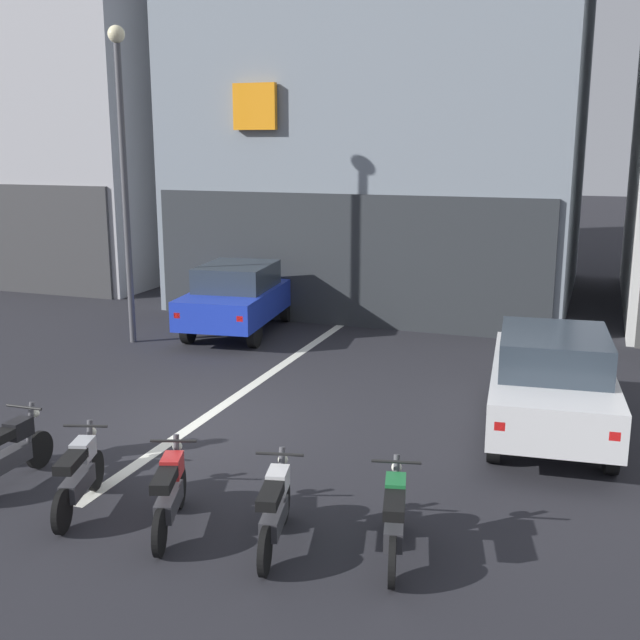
{
  "coord_description": "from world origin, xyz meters",
  "views": [
    {
      "loc": [
        5.84,
        -10.26,
        4.38
      ],
      "look_at": [
        1.4,
        2.0,
        1.4
      ],
      "focal_mm": 43.55,
      "sensor_mm": 36.0,
      "label": 1
    }
  ],
  "objects_px": {
    "street_lamp": "(123,156)",
    "motorcycle_silver_row_left_mid": "(79,474)",
    "motorcycle_white_row_right_mid": "(275,508)",
    "motorcycle_green_row_rightmost": "(394,517)",
    "motorcycle_black_row_leftmost": "(10,451)",
    "car_blue_crossing_near": "(239,295)",
    "motorcycle_red_row_centre": "(170,492)",
    "car_white_parked_kerbside": "(552,379)"
  },
  "relations": [
    {
      "from": "street_lamp",
      "to": "motorcycle_silver_row_left_mid",
      "type": "relative_size",
      "value": 4.18
    },
    {
      "from": "motorcycle_white_row_right_mid",
      "to": "motorcycle_green_row_rightmost",
      "type": "bearing_deg",
      "value": 10.36
    },
    {
      "from": "motorcycle_black_row_leftmost",
      "to": "motorcycle_green_row_rightmost",
      "type": "distance_m",
      "value": 5.18
    },
    {
      "from": "car_blue_crossing_near",
      "to": "motorcycle_red_row_centre",
      "type": "height_order",
      "value": "car_blue_crossing_near"
    },
    {
      "from": "street_lamp",
      "to": "motorcycle_white_row_right_mid",
      "type": "distance_m",
      "value": 10.47
    },
    {
      "from": "car_blue_crossing_near",
      "to": "motorcycle_silver_row_left_mid",
      "type": "relative_size",
      "value": 2.65
    },
    {
      "from": "motorcycle_red_row_centre",
      "to": "street_lamp",
      "type": "bearing_deg",
      "value": 125.84
    },
    {
      "from": "motorcycle_silver_row_left_mid",
      "to": "motorcycle_white_row_right_mid",
      "type": "xyz_separation_m",
      "value": [
        2.59,
        -0.01,
        0.0
      ]
    },
    {
      "from": "car_white_parked_kerbside",
      "to": "motorcycle_white_row_right_mid",
      "type": "xyz_separation_m",
      "value": [
        -2.62,
        -4.54,
        -0.43
      ]
    },
    {
      "from": "car_blue_crossing_near",
      "to": "motorcycle_green_row_rightmost",
      "type": "distance_m",
      "value": 10.59
    },
    {
      "from": "motorcycle_black_row_leftmost",
      "to": "motorcycle_white_row_right_mid",
      "type": "relative_size",
      "value": 1.02
    },
    {
      "from": "motorcycle_black_row_leftmost",
      "to": "motorcycle_white_row_right_mid",
      "type": "bearing_deg",
      "value": -4.5
    },
    {
      "from": "car_blue_crossing_near",
      "to": "motorcycle_black_row_leftmost",
      "type": "height_order",
      "value": "car_blue_crossing_near"
    },
    {
      "from": "motorcycle_white_row_right_mid",
      "to": "motorcycle_black_row_leftmost",
      "type": "bearing_deg",
      "value": 175.5
    },
    {
      "from": "car_white_parked_kerbside",
      "to": "motorcycle_silver_row_left_mid",
      "type": "bearing_deg",
      "value": -139.01
    },
    {
      "from": "motorcycle_silver_row_left_mid",
      "to": "motorcycle_red_row_centre",
      "type": "distance_m",
      "value": 1.3
    },
    {
      "from": "motorcycle_green_row_rightmost",
      "to": "motorcycle_black_row_leftmost",
      "type": "bearing_deg",
      "value": 179.24
    },
    {
      "from": "motorcycle_black_row_leftmost",
      "to": "car_white_parked_kerbside",
      "type": "bearing_deg",
      "value": 33.06
    },
    {
      "from": "car_blue_crossing_near",
      "to": "motorcycle_black_row_leftmost",
      "type": "bearing_deg",
      "value": -84.42
    },
    {
      "from": "street_lamp",
      "to": "motorcycle_black_row_leftmost",
      "type": "bearing_deg",
      "value": -68.8
    },
    {
      "from": "motorcycle_green_row_rightmost",
      "to": "car_blue_crossing_near",
      "type": "bearing_deg",
      "value": 124.69
    },
    {
      "from": "motorcycle_red_row_centre",
      "to": "motorcycle_white_row_right_mid",
      "type": "relative_size",
      "value": 0.97
    },
    {
      "from": "car_white_parked_kerbside",
      "to": "motorcycle_silver_row_left_mid",
      "type": "distance_m",
      "value": 6.92
    },
    {
      "from": "motorcycle_black_row_leftmost",
      "to": "motorcycle_silver_row_left_mid",
      "type": "relative_size",
      "value": 1.03
    },
    {
      "from": "motorcycle_red_row_centre",
      "to": "car_white_parked_kerbside",
      "type": "bearing_deg",
      "value": 49.5
    },
    {
      "from": "car_blue_crossing_near",
      "to": "motorcycle_white_row_right_mid",
      "type": "bearing_deg",
      "value": -62.13
    },
    {
      "from": "motorcycle_silver_row_left_mid",
      "to": "motorcycle_white_row_right_mid",
      "type": "height_order",
      "value": "same"
    },
    {
      "from": "street_lamp",
      "to": "motorcycle_green_row_rightmost",
      "type": "height_order",
      "value": "street_lamp"
    },
    {
      "from": "motorcycle_silver_row_left_mid",
      "to": "motorcycle_green_row_rightmost",
      "type": "height_order",
      "value": "same"
    },
    {
      "from": "motorcycle_green_row_rightmost",
      "to": "motorcycle_red_row_centre",
      "type": "bearing_deg",
      "value": -173.7
    },
    {
      "from": "car_white_parked_kerbside",
      "to": "street_lamp",
      "type": "bearing_deg",
      "value": 163.47
    },
    {
      "from": "car_white_parked_kerbside",
      "to": "motorcycle_green_row_rightmost",
      "type": "distance_m",
      "value": 4.52
    },
    {
      "from": "motorcycle_silver_row_left_mid",
      "to": "motorcycle_red_row_centre",
      "type": "height_order",
      "value": "same"
    },
    {
      "from": "street_lamp",
      "to": "motorcycle_silver_row_left_mid",
      "type": "bearing_deg",
      "value": -61.2
    },
    {
      "from": "car_white_parked_kerbside",
      "to": "motorcycle_silver_row_left_mid",
      "type": "height_order",
      "value": "car_white_parked_kerbside"
    },
    {
      "from": "motorcycle_silver_row_left_mid",
      "to": "car_blue_crossing_near",
      "type": "bearing_deg",
      "value": 103.45
    },
    {
      "from": "car_blue_crossing_near",
      "to": "motorcycle_silver_row_left_mid",
      "type": "bearing_deg",
      "value": -76.55
    },
    {
      "from": "motorcycle_red_row_centre",
      "to": "motorcycle_green_row_rightmost",
      "type": "relative_size",
      "value": 0.97
    },
    {
      "from": "car_white_parked_kerbside",
      "to": "motorcycle_black_row_leftmost",
      "type": "bearing_deg",
      "value": -146.94
    },
    {
      "from": "car_blue_crossing_near",
      "to": "motorcycle_black_row_leftmost",
      "type": "xyz_separation_m",
      "value": [
        0.84,
        -8.63,
        -0.43
      ]
    },
    {
      "from": "car_white_parked_kerbside",
      "to": "motorcycle_green_row_rightmost",
      "type": "bearing_deg",
      "value": -107.15
    },
    {
      "from": "motorcycle_silver_row_left_mid",
      "to": "motorcycle_red_row_centre",
      "type": "xyz_separation_m",
      "value": [
        1.29,
        -0.06,
        0.0
      ]
    }
  ]
}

